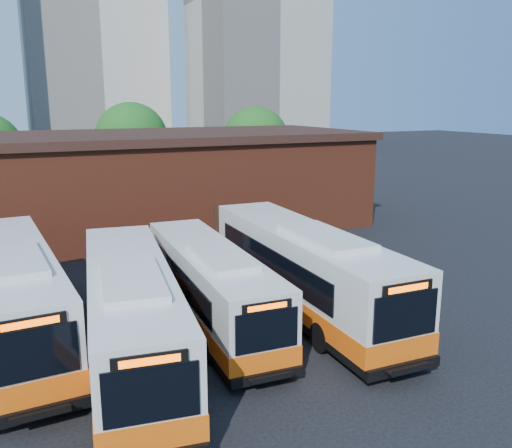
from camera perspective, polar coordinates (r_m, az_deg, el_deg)
name	(u,v)px	position (r m, az deg, el deg)	size (l,w,h in m)	color
ground	(291,344)	(19.67, 3.66, -12.53)	(220.00, 220.00, 0.00)	black
bus_west	(14,298)	(21.21, -24.11, -7.10)	(3.39, 13.00, 3.51)	silver
bus_midwest	(131,316)	(18.41, -13.03, -9.43)	(4.18, 12.68, 3.40)	silver
bus_mideast	(211,288)	(21.03, -4.81, -6.68)	(2.87, 11.49, 3.10)	silver
bus_east	(304,273)	(22.08, 5.06, -5.11)	(3.05, 13.29, 3.60)	silver
transit_worker	(371,350)	(17.44, 11.97, -12.89)	(0.68, 0.44, 1.86)	black
depot_building	(148,180)	(36.95, -11.26, 4.54)	(28.60, 12.60, 6.40)	maroon
tree_mid	(131,139)	(50.80, -12.98, 8.72)	(6.56, 6.56, 8.36)	#382314
tree_east	(256,140)	(51.45, -0.04, 8.81)	(6.24, 6.24, 7.96)	#382314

